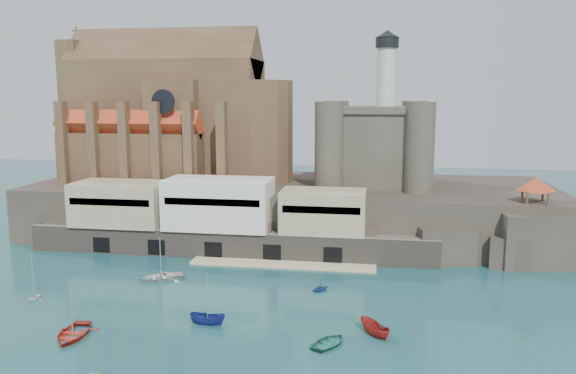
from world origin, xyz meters
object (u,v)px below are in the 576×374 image
(pavilion, at_px, (536,186))
(boat_0, at_px, (73,337))
(boat_2, at_px, (208,324))
(castle_keep, at_px, (374,142))
(church, at_px, (176,120))

(pavilion, bearing_deg, boat_0, -146.79)
(boat_2, bearing_deg, boat_0, 117.87)
(pavilion, distance_m, boat_0, 71.63)
(castle_keep, distance_m, boat_2, 54.60)
(pavilion, height_order, boat_0, pavilion)
(castle_keep, xyz_separation_m, pavilion, (25.92, -15.08, -5.59))
(pavilion, bearing_deg, boat_2, -143.90)
(boat_0, height_order, boat_2, boat_0)
(church, height_order, pavilion, church)
(pavilion, bearing_deg, castle_keep, 149.82)
(church, relative_size, boat_2, 10.39)
(pavilion, bearing_deg, church, 166.52)
(church, xyz_separation_m, pavilion, (66.13, -15.85, -9.40))
(church, height_order, boat_2, church)
(church, distance_m, castle_keep, 40.39)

